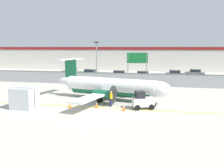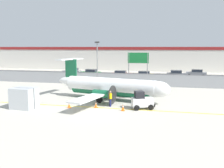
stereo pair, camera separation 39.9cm
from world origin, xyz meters
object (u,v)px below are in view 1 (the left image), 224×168
at_px(parked_car_3, 142,75).
at_px(parked_car_4, 175,74).
at_px(traffic_cone_near_right, 96,105).
at_px(apron_light_pole, 97,61).
at_px(commuter_airplane, 112,87).
at_px(highway_sign, 137,61).
at_px(parked_car_2, 120,75).
at_px(traffic_cone_near_left, 70,105).
at_px(traffic_cone_far_right, 112,93).
at_px(baggage_tug, 143,101).
at_px(parked_car_0, 71,72).
at_px(parked_car_5, 195,73).
at_px(ground_crew_worker, 111,98).
at_px(cargo_container, 25,98).
at_px(parked_car_1, 89,73).
at_px(traffic_cone_far_left, 124,108).

bearing_deg(parked_car_3, parked_car_4, -156.33).
bearing_deg(traffic_cone_near_right, apron_light_pole, 105.46).
relative_size(commuter_airplane, highway_sign, 2.90).
distance_m(traffic_cone_near_right, parked_car_2, 24.72).
bearing_deg(traffic_cone_near_right, commuter_airplane, 79.14).
bearing_deg(traffic_cone_near_left, parked_car_4, 67.54).
relative_size(traffic_cone_near_right, traffic_cone_far_right, 1.00).
xyz_separation_m(baggage_tug, parked_car_0, (-18.93, 27.85, 0.04)).
height_order(traffic_cone_near_left, parked_car_5, parked_car_5).
relative_size(commuter_airplane, ground_crew_worker, 9.37).
bearing_deg(parked_car_4, apron_light_pole, -126.90).
distance_m(cargo_container, parked_car_0, 31.08).
height_order(ground_crew_worker, traffic_cone_near_left, ground_crew_worker).
relative_size(cargo_container, parked_car_5, 0.58).
height_order(commuter_airplane, highway_sign, highway_sign).
xyz_separation_m(ground_crew_worker, traffic_cone_near_left, (-4.16, -1.53, -0.64)).
bearing_deg(parked_car_1, ground_crew_worker, 114.89).
xyz_separation_m(traffic_cone_far_left, parked_car_4, (6.03, 28.69, 0.58)).
height_order(traffic_cone_near_right, apron_light_pole, apron_light_pole).
bearing_deg(parked_car_0, traffic_cone_near_right, 119.14).
relative_size(ground_crew_worker, traffic_cone_far_left, 2.66).
xyz_separation_m(parked_car_3, highway_sign, (-0.28, -6.83, 3.24)).
distance_m(cargo_container, parked_car_4, 34.17).
height_order(traffic_cone_far_right, parked_car_0, parked_car_0).
bearing_deg(traffic_cone_far_left, parked_car_1, 114.02).
bearing_deg(commuter_airplane, traffic_cone_near_left, -112.23).
bearing_deg(traffic_cone_far_right, parked_car_0, 123.83).
relative_size(traffic_cone_far_right, parked_car_5, 0.15).
relative_size(parked_car_2, highway_sign, 0.77).
relative_size(commuter_airplane, parked_car_5, 3.64).
bearing_deg(parked_car_5, ground_crew_worker, 75.72).
distance_m(traffic_cone_far_left, parked_car_0, 33.72).
distance_m(traffic_cone_far_right, parked_car_0, 25.43).
bearing_deg(parked_car_3, parked_car_2, -5.21).
relative_size(traffic_cone_far_left, parked_car_5, 0.15).
xyz_separation_m(parked_car_5, apron_light_pole, (-16.64, -18.94, 3.41)).
height_order(cargo_container, apron_light_pole, apron_light_pole).
bearing_deg(parked_car_3, highway_sign, 83.55).
bearing_deg(ground_crew_worker, parked_car_4, 71.32).
xyz_separation_m(traffic_cone_near_right, traffic_cone_far_left, (3.08, -0.70, 0.00)).
xyz_separation_m(cargo_container, traffic_cone_far_right, (7.36, 9.21, -0.79)).
bearing_deg(parked_car_4, traffic_cone_far_right, -112.33).
distance_m(baggage_tug, parked_car_5, 31.66).
distance_m(baggage_tug, parked_car_4, 27.83).
height_order(baggage_tug, traffic_cone_near_left, baggage_tug).
relative_size(traffic_cone_far_right, apron_light_pole, 0.09).
height_order(parked_car_0, parked_car_5, same).
relative_size(parked_car_1, parked_car_2, 1.01).
xyz_separation_m(baggage_tug, traffic_cone_far_left, (-1.79, -1.19, -0.54)).
bearing_deg(traffic_cone_far_right, parked_car_1, 115.37).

